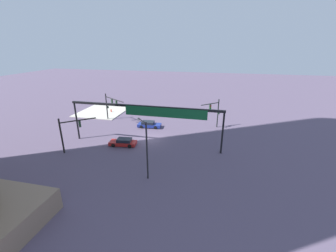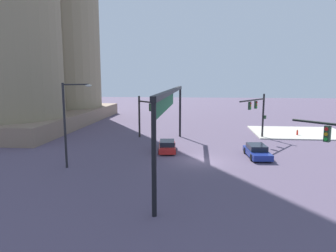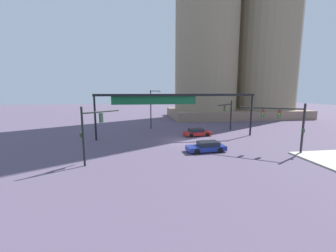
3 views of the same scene
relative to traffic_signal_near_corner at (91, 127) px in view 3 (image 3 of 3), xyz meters
name	(u,v)px [view 3 (image 3 of 3)]	position (x,y,z in m)	size (l,w,h in m)	color
ground_plane	(181,141)	(10.58, 8.12, -3.64)	(201.34, 201.34, 0.00)	#574A60
traffic_signal_near_corner	(91,127)	(0.00, 0.00, 0.00)	(3.49, 3.09, 5.67)	black
traffic_signal_opposite_side	(228,111)	(20.81, 15.24, -0.10)	(4.08, 3.62, 5.45)	black
traffic_signal_cross_street	(286,119)	(21.35, 0.89, 0.25)	(5.82, 4.24, 5.75)	black
streetlamp_curved_arm	(152,106)	(7.39, 19.38, 0.67)	(1.95, 2.09, 7.30)	black
overhead_sign_gantry	(171,100)	(9.66, 10.77, 2.11)	(24.54, 0.43, 6.72)	black
sedan_car_approaching	(207,147)	(12.52, 2.50, -3.06)	(4.68, 2.19, 1.21)	navy
sedan_car_waiting_far	(197,132)	(13.98, 11.56, -3.07)	(4.49, 2.16, 1.21)	#B01F1D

